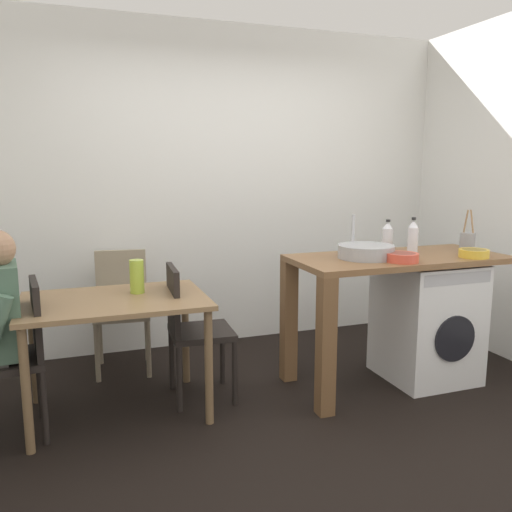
{
  "coord_description": "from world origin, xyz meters",
  "views": [
    {
      "loc": [
        -1.17,
        -2.64,
        1.53
      ],
      "look_at": [
        -0.06,
        0.45,
        0.97
      ],
      "focal_mm": 36.79,
      "sensor_mm": 36.0,
      "label": 1
    }
  ],
  "objects_px": {
    "vase": "(137,276)",
    "dining_table": "(115,314)",
    "chair_opposite": "(190,325)",
    "bottle_tall_green": "(387,237)",
    "bottle_squat_brown": "(413,237)",
    "washing_machine": "(426,320)",
    "utensil_crock": "(467,241)",
    "colander": "(474,253)",
    "chair_person_seat": "(18,350)",
    "chair_spare_by_wall": "(122,303)",
    "mixing_bowl": "(402,257)"
  },
  "relations": [
    {
      "from": "bottle_tall_green",
      "to": "colander",
      "type": "height_order",
      "value": "bottle_tall_green"
    },
    {
      "from": "bottle_tall_green",
      "to": "bottle_squat_brown",
      "type": "bearing_deg",
      "value": -51.95
    },
    {
      "from": "bottle_squat_brown",
      "to": "mixing_bowl",
      "type": "bearing_deg",
      "value": -135.31
    },
    {
      "from": "colander",
      "to": "vase",
      "type": "relative_size",
      "value": 0.94
    },
    {
      "from": "chair_person_seat",
      "to": "mixing_bowl",
      "type": "relative_size",
      "value": 4.25
    },
    {
      "from": "colander",
      "to": "vase",
      "type": "bearing_deg",
      "value": 167.58
    },
    {
      "from": "bottle_squat_brown",
      "to": "colander",
      "type": "relative_size",
      "value": 1.28
    },
    {
      "from": "chair_spare_by_wall",
      "to": "vase",
      "type": "xyz_separation_m",
      "value": [
        0.04,
        -0.67,
        0.34
      ]
    },
    {
      "from": "chair_spare_by_wall",
      "to": "chair_opposite",
      "type": "bearing_deg",
      "value": 123.38
    },
    {
      "from": "washing_machine",
      "to": "bottle_tall_green",
      "type": "relative_size",
      "value": 3.72
    },
    {
      "from": "chair_person_seat",
      "to": "chair_spare_by_wall",
      "type": "bearing_deg",
      "value": -43.16
    },
    {
      "from": "bottle_squat_brown",
      "to": "vase",
      "type": "relative_size",
      "value": 1.21
    },
    {
      "from": "colander",
      "to": "vase",
      "type": "height_order",
      "value": "colander"
    },
    {
      "from": "chair_opposite",
      "to": "washing_machine",
      "type": "bearing_deg",
      "value": 85.68
    },
    {
      "from": "bottle_squat_brown",
      "to": "vase",
      "type": "height_order",
      "value": "bottle_squat_brown"
    },
    {
      "from": "bottle_tall_green",
      "to": "vase",
      "type": "distance_m",
      "value": 1.82
    },
    {
      "from": "chair_opposite",
      "to": "utensil_crock",
      "type": "xyz_separation_m",
      "value": [
        2.06,
        -0.17,
        0.48
      ]
    },
    {
      "from": "chair_opposite",
      "to": "chair_spare_by_wall",
      "type": "distance_m",
      "value": 0.81
    },
    {
      "from": "chair_spare_by_wall",
      "to": "bottle_squat_brown",
      "type": "relative_size",
      "value": 3.51
    },
    {
      "from": "utensil_crock",
      "to": "vase",
      "type": "relative_size",
      "value": 1.41
    },
    {
      "from": "chair_person_seat",
      "to": "vase",
      "type": "bearing_deg",
      "value": -80.66
    },
    {
      "from": "chair_spare_by_wall",
      "to": "mixing_bowl",
      "type": "relative_size",
      "value": 4.25
    },
    {
      "from": "bottle_squat_brown",
      "to": "utensil_crock",
      "type": "distance_m",
      "value": 0.46
    },
    {
      "from": "chair_opposite",
      "to": "utensil_crock",
      "type": "height_order",
      "value": "utensil_crock"
    },
    {
      "from": "vase",
      "to": "dining_table",
      "type": "bearing_deg",
      "value": -146.31
    },
    {
      "from": "chair_person_seat",
      "to": "bottle_squat_brown",
      "type": "bearing_deg",
      "value": -96.01
    },
    {
      "from": "bottle_tall_green",
      "to": "mixing_bowl",
      "type": "bearing_deg",
      "value": -111.45
    },
    {
      "from": "bottle_squat_brown",
      "to": "washing_machine",
      "type": "bearing_deg",
      "value": -40.69
    },
    {
      "from": "mixing_bowl",
      "to": "vase",
      "type": "height_order",
      "value": "mixing_bowl"
    },
    {
      "from": "dining_table",
      "to": "mixing_bowl",
      "type": "relative_size",
      "value": 5.2
    },
    {
      "from": "chair_opposite",
      "to": "chair_spare_by_wall",
      "type": "relative_size",
      "value": 1.0
    },
    {
      "from": "chair_person_seat",
      "to": "chair_opposite",
      "type": "distance_m",
      "value": 1.03
    },
    {
      "from": "chair_spare_by_wall",
      "to": "bottle_tall_green",
      "type": "height_order",
      "value": "bottle_tall_green"
    },
    {
      "from": "utensil_crock",
      "to": "chair_opposite",
      "type": "bearing_deg",
      "value": 175.27
    },
    {
      "from": "chair_spare_by_wall",
      "to": "washing_machine",
      "type": "distance_m",
      "value": 2.27
    },
    {
      "from": "colander",
      "to": "dining_table",
      "type": "bearing_deg",
      "value": 170.69
    },
    {
      "from": "chair_spare_by_wall",
      "to": "utensil_crock",
      "type": "relative_size",
      "value": 3.0
    },
    {
      "from": "dining_table",
      "to": "chair_opposite",
      "type": "xyz_separation_m",
      "value": [
        0.48,
        0.05,
        -0.14
      ]
    },
    {
      "from": "washing_machine",
      "to": "bottle_squat_brown",
      "type": "height_order",
      "value": "bottle_squat_brown"
    },
    {
      "from": "chair_spare_by_wall",
      "to": "colander",
      "type": "bearing_deg",
      "value": 159.06
    },
    {
      "from": "dining_table",
      "to": "washing_machine",
      "type": "relative_size",
      "value": 1.28
    },
    {
      "from": "dining_table",
      "to": "bottle_squat_brown",
      "type": "bearing_deg",
      "value": -2.43
    },
    {
      "from": "chair_opposite",
      "to": "vase",
      "type": "distance_m",
      "value": 0.47
    },
    {
      "from": "colander",
      "to": "chair_opposite",
      "type": "bearing_deg",
      "value": 166.83
    },
    {
      "from": "bottle_tall_green",
      "to": "bottle_squat_brown",
      "type": "distance_m",
      "value": 0.19
    },
    {
      "from": "chair_person_seat",
      "to": "chair_opposite",
      "type": "bearing_deg",
      "value": -87.95
    },
    {
      "from": "utensil_crock",
      "to": "colander",
      "type": "bearing_deg",
      "value": -123.7
    },
    {
      "from": "bottle_tall_green",
      "to": "bottle_squat_brown",
      "type": "xyz_separation_m",
      "value": [
        0.11,
        -0.15,
        0.01
      ]
    },
    {
      "from": "dining_table",
      "to": "mixing_bowl",
      "type": "height_order",
      "value": "mixing_bowl"
    },
    {
      "from": "chair_opposite",
      "to": "chair_spare_by_wall",
      "type": "bearing_deg",
      "value": -149.78
    }
  ]
}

